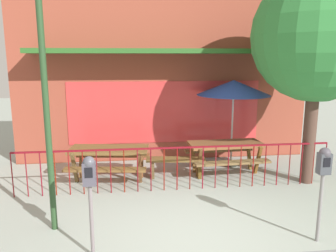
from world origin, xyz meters
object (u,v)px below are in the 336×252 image
object	(u,v)px
picnic_table_left	(109,155)
parking_meter_far	(90,180)
patio_umbrella	(234,88)
parking_meter_near	(323,170)
patio_bench	(176,163)
picnic_table_right	(225,149)
street_tree	(318,37)
street_lamp	(44,74)

from	to	relation	value
picnic_table_left	parking_meter_far	distance (m)	3.20
patio_umbrella	parking_meter_near	distance (m)	4.00
parking_meter_near	parking_meter_far	size ratio (longest dim) A/B	1.01
patio_umbrella	patio_bench	world-z (taller)	patio_umbrella
picnic_table_right	street_tree	size ratio (longest dim) A/B	0.39
picnic_table_left	patio_umbrella	distance (m)	3.56
street_tree	picnic_table_left	bearing A→B (deg)	171.42
parking_meter_near	street_tree	xyz separation A→B (m)	(1.15, 2.48, 2.10)
patio_bench	street_tree	size ratio (longest dim) A/B	0.30
picnic_table_right	street_lamp	xyz separation A→B (m)	(-3.65, -2.41, 1.98)
picnic_table_right	parking_meter_near	world-z (taller)	parking_meter_near
picnic_table_right	patio_umbrella	bearing A→B (deg)	59.97
patio_bench	parking_meter_near	size ratio (longest dim) A/B	0.94
patio_bench	street_tree	xyz separation A→B (m)	(2.96, -0.67, 2.92)
picnic_table_right	patio_bench	xyz separation A→B (m)	(-1.27, -0.17, -0.26)
patio_umbrella	street_tree	size ratio (longest dim) A/B	0.48
patio_bench	street_lamp	xyz separation A→B (m)	(-2.39, -2.24, 2.24)
parking_meter_near	street_tree	bearing A→B (deg)	65.02
patio_umbrella	patio_bench	distance (m)	2.46
picnic_table_left	street_tree	bearing A→B (deg)	-8.58
parking_meter_far	picnic_table_left	bearing A→B (deg)	88.19
parking_meter_near	street_tree	size ratio (longest dim) A/B	0.32
picnic_table_left	patio_umbrella	size ratio (longest dim) A/B	0.86
patio_umbrella	patio_bench	bearing A→B (deg)	-154.87
picnic_table_right	patio_umbrella	xyz separation A→B (m)	(0.33, 0.58, 1.46)
parking_meter_near	street_tree	distance (m)	3.45
parking_meter_near	street_tree	world-z (taller)	street_tree
parking_meter_far	street_lamp	distance (m)	1.83
patio_umbrella	parking_meter_near	world-z (taller)	patio_umbrella
picnic_table_left	picnic_table_right	bearing A→B (deg)	3.20
parking_meter_near	parking_meter_far	distance (m)	3.47
parking_meter_near	patio_umbrella	bearing A→B (deg)	92.99
picnic_table_right	patio_umbrella	distance (m)	1.60
parking_meter_near	picnic_table_right	bearing A→B (deg)	99.19
patio_bench	patio_umbrella	bearing A→B (deg)	25.13
picnic_table_left	picnic_table_right	size ratio (longest dim) A/B	1.06
street_lamp	parking_meter_near	bearing A→B (deg)	-12.24
picnic_table_left	parking_meter_far	world-z (taller)	parking_meter_far
patio_bench	parking_meter_far	size ratio (longest dim) A/B	0.94
patio_bench	street_lamp	world-z (taller)	street_lamp
patio_bench	parking_meter_near	xyz separation A→B (m)	(1.80, -3.15, 0.82)
picnic_table_left	street_tree	world-z (taller)	street_tree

